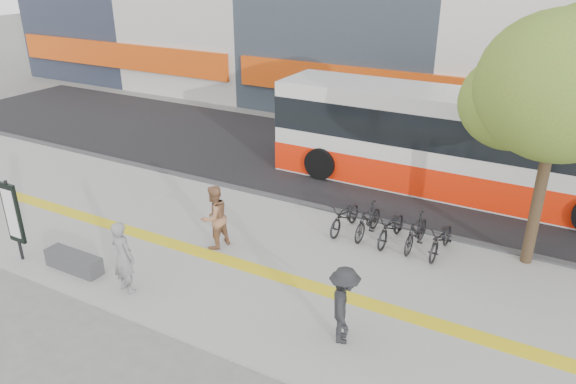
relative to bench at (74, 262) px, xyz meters
The scene contains 13 objects.
ground 2.88m from the bench, 24.78° to the left, with size 120.00×120.00×0.00m, color #61605C.
sidewalk 3.76m from the bench, 46.08° to the left, with size 40.00×7.00×0.08m, color gray.
tactile_strip 3.41m from the bench, 40.24° to the left, with size 40.00×0.45×0.01m, color gold.
street 10.53m from the bench, 75.70° to the left, with size 40.00×8.00×0.06m, color black.
curb 6.73m from the bench, 67.25° to the left, with size 40.00×0.25×0.14m, color #39393B.
bench is the anchor object (origin of this frame).
signboard 1.94m from the bench, 169.19° to the right, with size 0.55×0.10×2.20m.
street_tree 12.23m from the bench, 31.62° to the left, with size 4.40×3.80×6.31m.
bus 11.99m from the bench, 54.43° to the left, with size 12.12×2.87×3.23m.
bicycle_row 8.26m from the bench, 39.04° to the left, with size 3.41×1.72×0.99m.
seated_woman 1.92m from the bench, ahead, with size 0.65×0.43×1.79m, color black.
pedestrian_tan 3.64m from the bench, 48.22° to the left, with size 0.85×0.66×1.76m, color #906142.
pedestrian_dark 7.00m from the bench, ahead, with size 1.09×0.62×1.68m, color black.
Camera 1 is at (7.71, -8.80, 7.33)m, focal length 33.91 mm.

